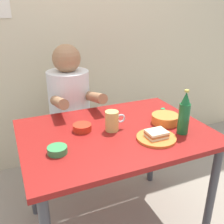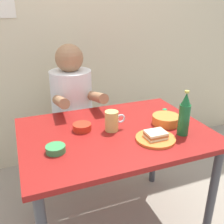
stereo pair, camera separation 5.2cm
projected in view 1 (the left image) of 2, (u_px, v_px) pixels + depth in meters
name	position (u px, v px, depth m)	size (l,w,h in m)	color
ground_plane	(115.00, 224.00, 1.80)	(6.00, 6.00, 0.00)	gray
wall_back	(66.00, 21.00, 2.19)	(4.40, 0.09, 2.60)	beige
dining_table	(115.00, 144.00, 1.55)	(1.10, 0.80, 0.74)	maroon
stool	(72.00, 144.00, 2.16)	(0.34, 0.34, 0.45)	#4C4C51
person_seated	(69.00, 97.00, 1.99)	(0.33, 0.56, 0.72)	white
plate_orange	(156.00, 138.00, 1.42)	(0.22, 0.22, 0.01)	orange
sandwich	(157.00, 134.00, 1.41)	(0.11, 0.09, 0.04)	beige
beer_mug	(112.00, 121.00, 1.50)	(0.13, 0.08, 0.12)	#D1BC66
beer_bottle	(184.00, 114.00, 1.44)	(0.06, 0.06, 0.26)	#19602D
soup_bowl_orange	(165.00, 118.00, 1.60)	(0.17, 0.17, 0.05)	orange
sauce_bowl_chili	(82.00, 127.00, 1.51)	(0.11, 0.11, 0.04)	red
dip_bowl_green	(57.00, 150.00, 1.27)	(0.10, 0.10, 0.03)	#388C4C
spoon	(165.00, 110.00, 1.80)	(0.04, 0.12, 0.01)	#26A559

